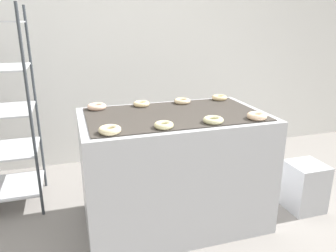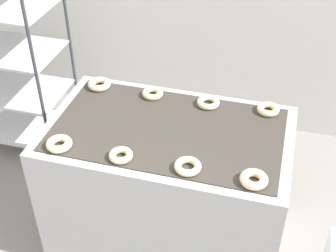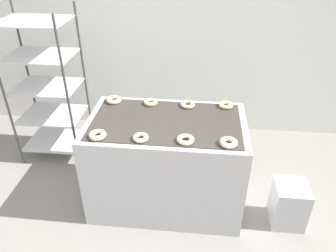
# 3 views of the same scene
# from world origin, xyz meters

# --- Properties ---
(fryer_machine) EXTENTS (1.40, 0.85, 0.91)m
(fryer_machine) POSITION_xyz_m (0.00, 0.67, 0.46)
(fryer_machine) COLOR #B7BABF
(fryer_machine) RESTS_ON ground_plane
(baking_rack_cart) EXTENTS (0.70, 0.56, 1.71)m
(baking_rack_cart) POSITION_xyz_m (-1.38, 1.33, 0.87)
(baking_rack_cart) COLOR #33383D
(baking_rack_cart) RESTS_ON ground_plane
(donut_near_left) EXTENTS (0.14, 0.14, 0.04)m
(donut_near_left) POSITION_xyz_m (-0.52, 0.36, 0.93)
(donut_near_left) COLOR beige
(donut_near_left) RESTS_ON fryer_machine
(donut_near_midleft) EXTENTS (0.13, 0.13, 0.04)m
(donut_near_midleft) POSITION_xyz_m (-0.17, 0.37, 0.93)
(donut_near_midleft) COLOR beige
(donut_near_midleft) RESTS_ON fryer_machine
(donut_near_midright) EXTENTS (0.14, 0.14, 0.04)m
(donut_near_midright) POSITION_xyz_m (0.19, 0.38, 0.93)
(donut_near_midright) COLOR beige
(donut_near_midright) RESTS_ON fryer_machine
(donut_near_right) EXTENTS (0.14, 0.14, 0.04)m
(donut_near_right) POSITION_xyz_m (0.52, 0.37, 0.93)
(donut_near_right) COLOR beige
(donut_near_right) RESTS_ON fryer_machine
(donut_far_left) EXTENTS (0.15, 0.15, 0.04)m
(donut_far_left) POSITION_xyz_m (-0.54, 0.98, 0.93)
(donut_far_left) COLOR beige
(donut_far_left) RESTS_ON fryer_machine
(donut_far_midleft) EXTENTS (0.13, 0.13, 0.04)m
(donut_far_midleft) POSITION_xyz_m (-0.18, 0.97, 0.93)
(donut_far_midleft) COLOR beige
(donut_far_midleft) RESTS_ON fryer_machine
(donut_far_midright) EXTENTS (0.14, 0.14, 0.04)m
(donut_far_midright) POSITION_xyz_m (0.17, 0.97, 0.93)
(donut_far_midright) COLOR beige
(donut_far_midright) RESTS_ON fryer_machine
(donut_far_right) EXTENTS (0.13, 0.13, 0.04)m
(donut_far_right) POSITION_xyz_m (0.53, 0.99, 0.93)
(donut_far_right) COLOR beige
(donut_far_right) RESTS_ON fryer_machine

